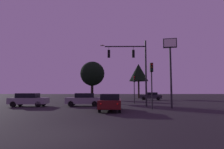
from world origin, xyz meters
name	(u,v)px	position (x,y,z in m)	size (l,w,h in m)	color
ground_plane	(100,101)	(0.00, 24.50, 0.00)	(168.00, 168.00, 0.00)	black
traffic_signal_mast_arm	(134,62)	(4.53, 13.64, 5.14)	(5.49, 0.44, 7.73)	#232326
traffic_light_corner_left	(134,84)	(5.31, 19.22, 2.85)	(0.33, 0.37, 4.00)	#232326
traffic_light_corner_right	(152,76)	(5.85, 10.39, 3.22)	(0.32, 0.36, 4.55)	#232326
car_nearside_lane	(111,102)	(1.79, 9.19, 0.80)	(2.11, 4.75, 1.52)	#4C0F0F
car_crossing_left	(29,100)	(-7.59, 13.73, 0.80)	(4.23, 1.91, 1.52)	gray
car_crossing_right	(84,99)	(-1.36, 14.32, 0.79)	(4.21, 2.01, 1.52)	gray
car_far_lane	(151,96)	(10.01, 29.04, 0.80)	(4.58, 3.00, 1.52)	#232328
store_sign_illuminated	(170,57)	(8.14, 11.52, 5.37)	(1.42, 0.54, 7.37)	#232326
tree_behind_sign	(92,74)	(-1.17, 22.57, 4.63)	(4.01, 4.01, 6.66)	black
tree_left_far	(139,73)	(8.96, 38.04, 6.44)	(4.77, 4.77, 8.65)	black
tree_center_horizon	(92,79)	(-2.37, 33.29, 4.58)	(3.33, 3.33, 6.28)	black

